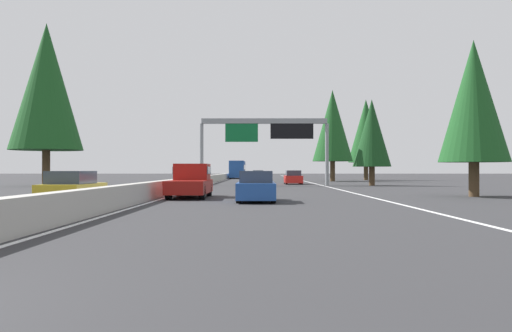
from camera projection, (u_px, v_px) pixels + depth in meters
ground_plane at (215, 183)px, 64.78m from camera, size 320.00×320.00×0.00m
median_barrier at (223, 177)px, 84.79m from camera, size 180.00×0.56×0.90m
shoulder_stripe_right at (303, 181)px, 74.73m from camera, size 160.00×0.16×0.01m
shoulder_stripe_median at (222, 181)px, 74.78m from camera, size 160.00×0.16×0.01m
sign_gantry_overhead at (266, 132)px, 52.61m from camera, size 0.50×12.68×6.57m
sedan_far_center at (256, 187)px, 25.71m from camera, size 4.40×1.80×1.47m
pickup_far_right at (191, 181)px, 29.52m from camera, size 5.60×2.00×1.86m
sedan_mid_left at (258, 176)px, 79.69m from camera, size 4.40×1.80×1.47m
bus_distant_a at (238, 169)px, 95.84m from camera, size 11.50×2.55×3.10m
sedan_near_right at (293, 178)px, 57.23m from camera, size 4.40×1.80×1.47m
oncoming_near at (195, 177)px, 67.80m from camera, size 4.40×1.80×1.47m
oncoming_far at (73, 189)px, 23.64m from camera, size 4.40×1.80×1.47m
conifer_right_foreground at (474, 101)px, 30.37m from camera, size 3.92×3.92×8.91m
conifer_right_near at (372, 133)px, 51.94m from camera, size 3.69×3.69×8.38m
conifer_right_mid at (333, 126)px, 71.77m from camera, size 5.39×5.39×12.24m
conifer_right_far at (366, 131)px, 80.00m from camera, size 5.32×5.32×12.09m
conifer_left_near at (46, 87)px, 50.80m from camera, size 6.81×6.81×15.47m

